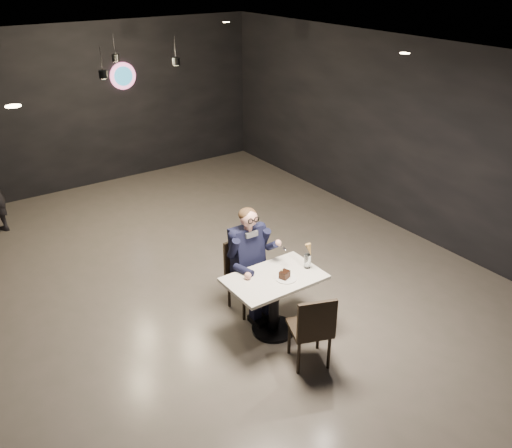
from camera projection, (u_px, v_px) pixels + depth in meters
floor at (210, 287)px, 7.34m from camera, size 9.00×9.00×0.00m
wall_sign at (123, 76)px, 10.15m from camera, size 0.50×0.06×0.50m
pendant_lights at (130, 47)px, 7.53m from camera, size 1.40×1.20×0.36m
main_table at (274, 304)px, 6.32m from camera, size 1.10×0.70×0.75m
chair_far at (248, 277)px, 6.69m from camera, size 0.42×0.46×0.92m
chair_near at (310, 327)px, 5.81m from camera, size 0.56×0.58×0.92m
seated_man at (248, 259)px, 6.58m from camera, size 0.60×0.80×1.44m
dessert_plate at (286, 279)px, 6.12m from camera, size 0.24×0.24×0.01m
cake_slice at (285, 275)px, 6.10m from camera, size 0.13×0.12×0.08m
mint_leaf at (284, 272)px, 6.08m from camera, size 0.06×0.04×0.01m
sundae_glass at (307, 261)px, 6.31m from camera, size 0.08×0.08×0.17m
wafer_cone at (309, 250)px, 6.21m from camera, size 0.09×0.09×0.14m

